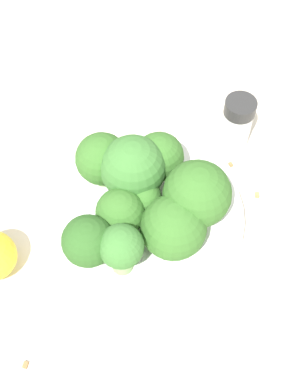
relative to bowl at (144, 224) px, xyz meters
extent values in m
plane|color=beige|center=(0.00, 0.00, -0.02)|extent=(3.00, 3.00, 0.00)
cylinder|color=white|center=(0.00, 0.00, 0.00)|extent=(0.19, 0.19, 0.04)
cylinder|color=#84AD66|center=(-0.02, -0.02, 0.03)|extent=(0.02, 0.02, 0.03)
sphere|color=#3D7533|center=(-0.02, -0.02, 0.06)|extent=(0.06, 0.06, 0.06)
cylinder|color=#84AD66|center=(-0.01, 0.05, 0.04)|extent=(0.02, 0.02, 0.03)
sphere|color=#386B28|center=(-0.01, 0.05, 0.06)|extent=(0.06, 0.06, 0.06)
cylinder|color=#7A9E5B|center=(0.00, 0.00, 0.03)|extent=(0.03, 0.03, 0.02)
sphere|color=#386B28|center=(0.00, 0.00, 0.05)|extent=(0.03, 0.03, 0.03)
cylinder|color=#8EB770|center=(0.02, -0.01, 0.03)|extent=(0.02, 0.02, 0.02)
sphere|color=#386B28|center=(0.02, -0.01, 0.05)|extent=(0.04, 0.04, 0.04)
cylinder|color=#7A9E5B|center=(-0.04, 0.00, 0.03)|extent=(0.02, 0.02, 0.03)
sphere|color=#386B28|center=(-0.04, 0.00, 0.05)|extent=(0.05, 0.05, 0.05)
cylinder|color=#84AD66|center=(0.06, -0.03, 0.03)|extent=(0.02, 0.02, 0.02)
sphere|color=#2D5B23|center=(0.06, -0.03, 0.05)|extent=(0.05, 0.05, 0.05)
cylinder|color=#84AD66|center=(0.06, 0.00, 0.04)|extent=(0.02, 0.02, 0.03)
sphere|color=#3D7533|center=(0.06, 0.00, 0.06)|extent=(0.04, 0.04, 0.04)
cylinder|color=#7A9E5B|center=(-0.02, -0.05, 0.03)|extent=(0.02, 0.02, 0.02)
sphere|color=#386B28|center=(-0.02, -0.05, 0.05)|extent=(0.05, 0.05, 0.05)
cylinder|color=#7A9E5B|center=(0.02, 0.03, 0.03)|extent=(0.02, 0.02, 0.02)
sphere|color=#386B28|center=(0.02, 0.03, 0.05)|extent=(0.06, 0.06, 0.06)
cylinder|color=silver|center=(-0.14, 0.06, 0.01)|extent=(0.03, 0.03, 0.05)
cylinder|color=#2D2D2D|center=(-0.14, 0.06, 0.04)|extent=(0.03, 0.03, 0.01)
cube|color=olive|center=(0.16, -0.05, -0.02)|extent=(0.01, 0.00, 0.01)
cube|color=#AD7F4C|center=(-0.08, 0.10, -0.02)|extent=(0.01, 0.01, 0.01)
cube|color=#AD7F4C|center=(-0.11, 0.01, -0.02)|extent=(0.01, 0.01, 0.01)
cube|color=olive|center=(-0.11, 0.06, -0.02)|extent=(0.01, 0.01, 0.01)
camera|label=1|loc=(0.24, 0.08, 0.45)|focal=50.00mm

